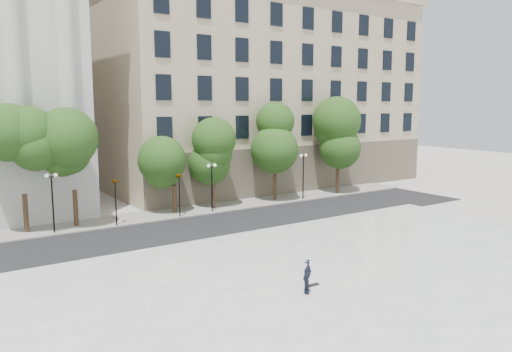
# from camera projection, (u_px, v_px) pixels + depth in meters

# --- Properties ---
(ground) EXTENTS (160.00, 160.00, 0.00)m
(ground) POSITION_uv_depth(u_px,v_px,m) (335.00, 328.00, 20.78)
(ground) COLOR beige
(ground) RESTS_ON ground
(plaza) EXTENTS (44.00, 22.00, 0.45)m
(plaza) POSITION_uv_depth(u_px,v_px,m) (291.00, 300.00, 23.21)
(plaza) COLOR white
(plaza) RESTS_ON ground
(street) EXTENTS (60.00, 8.00, 0.02)m
(street) POSITION_uv_depth(u_px,v_px,m) (161.00, 235.00, 35.53)
(street) COLOR black
(street) RESTS_ON ground
(far_sidewalk) EXTENTS (60.00, 4.00, 0.12)m
(far_sidewalk) POSITION_uv_depth(u_px,v_px,m) (131.00, 219.00, 40.44)
(far_sidewalk) COLOR #98958D
(far_sidewalk) RESTS_ON ground
(building_east) EXTENTS (36.00, 26.15, 23.00)m
(building_east) POSITION_uv_depth(u_px,v_px,m) (240.00, 89.00, 62.18)
(building_east) COLOR tan
(building_east) RESTS_ON ground
(traffic_light_west) EXTENTS (0.78, 1.75, 4.19)m
(traffic_light_west) POSITION_uv_depth(u_px,v_px,m) (115.00, 179.00, 37.56)
(traffic_light_west) COLOR black
(traffic_light_west) RESTS_ON ground
(traffic_light_east) EXTENTS (0.97, 1.79, 4.21)m
(traffic_light_east) POSITION_uv_depth(u_px,v_px,m) (179.00, 173.00, 40.50)
(traffic_light_east) COLOR black
(traffic_light_east) RESTS_ON ground
(person_lying) EXTENTS (1.38, 1.67, 0.44)m
(person_lying) POSITION_uv_depth(u_px,v_px,m) (307.00, 289.00, 23.33)
(person_lying) COLOR black
(person_lying) RESTS_ON plaza
(skateboard) EXTENTS (0.74, 0.20, 0.08)m
(skateboard) POSITION_uv_depth(u_px,v_px,m) (312.00, 285.00, 24.39)
(skateboard) COLOR black
(skateboard) RESTS_ON plaza
(street_trees) EXTENTS (47.64, 4.83, 7.88)m
(street_trees) POSITION_uv_depth(u_px,v_px,m) (150.00, 153.00, 40.29)
(street_trees) COLOR #382619
(street_trees) RESTS_ON ground
(lamp_posts) EXTENTS (34.93, 0.28, 4.51)m
(lamp_posts) POSITION_uv_depth(u_px,v_px,m) (139.00, 185.00, 39.03)
(lamp_posts) COLOR black
(lamp_posts) RESTS_ON ground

